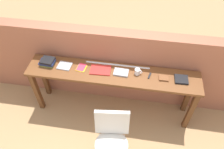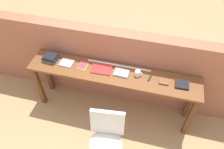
% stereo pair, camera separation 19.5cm
% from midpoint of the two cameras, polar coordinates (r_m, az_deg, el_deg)
% --- Properties ---
extents(ground_plane, '(40.00, 40.00, 0.00)m').
position_cam_midpoint_polar(ground_plane, '(3.64, 0.58, -12.59)').
color(ground_plane, tan).
extents(brick_wall_back, '(6.00, 0.20, 1.35)m').
position_cam_midpoint_polar(brick_wall_back, '(3.49, 3.17, 1.96)').
color(brick_wall_back, '#9E5B42').
rests_on(brick_wall_back, ground).
extents(sideboard, '(2.50, 0.44, 0.88)m').
position_cam_midpoint_polar(sideboard, '(3.21, 1.95, -1.37)').
color(sideboard, brown).
rests_on(sideboard, ground).
extents(chair_white_moulded, '(0.49, 0.50, 0.89)m').
position_cam_midpoint_polar(chair_white_moulded, '(2.93, 0.45, -16.06)').
color(chair_white_moulded, silver).
rests_on(chair_white_moulded, ground).
extents(book_stack_leftmost, '(0.22, 0.18, 0.09)m').
position_cam_midpoint_polar(book_stack_leftmost, '(3.37, -14.21, 4.17)').
color(book_stack_leftmost, olive).
rests_on(book_stack_leftmost, sideboard).
extents(magazine_cycling, '(0.21, 0.18, 0.02)m').
position_cam_midpoint_polar(magazine_cycling, '(3.30, -10.12, 2.98)').
color(magazine_cycling, '#9E9EA3').
rests_on(magazine_cycling, sideboard).
extents(pamphlet_pile_colourful, '(0.15, 0.18, 0.01)m').
position_cam_midpoint_polar(pamphlet_pile_colourful, '(3.23, -5.94, 2.32)').
color(pamphlet_pile_colourful, '#3399D8').
rests_on(pamphlet_pile_colourful, sideboard).
extents(book_open_centre, '(0.30, 0.21, 0.02)m').
position_cam_midpoint_polar(book_open_centre, '(3.15, -1.06, 1.36)').
color(book_open_centre, red).
rests_on(book_open_centre, sideboard).
extents(book_grey_hardcover, '(0.22, 0.15, 0.03)m').
position_cam_midpoint_polar(book_grey_hardcover, '(3.10, 4.27, 0.33)').
color(book_grey_hardcover, '#9E9EA3').
rests_on(book_grey_hardcover, sideboard).
extents(mug, '(0.11, 0.08, 0.09)m').
position_cam_midpoint_polar(mug, '(3.08, 8.55, 0.23)').
color(mug, white).
rests_on(mug, sideboard).
extents(multitool_folded, '(0.05, 0.11, 0.02)m').
position_cam_midpoint_polar(multitool_folded, '(3.09, 11.61, -1.02)').
color(multitool_folded, black).
rests_on(multitool_folded, sideboard).
extents(leather_journal_brown, '(0.13, 0.10, 0.02)m').
position_cam_midpoint_polar(leather_journal_brown, '(3.09, 15.16, -1.93)').
color(leather_journal_brown, brown).
rests_on(leather_journal_brown, sideboard).
extents(book_repair_rightmost, '(0.19, 0.17, 0.03)m').
position_cam_midpoint_polar(book_repair_rightmost, '(3.13, 19.50, -2.49)').
color(book_repair_rightmost, black).
rests_on(book_repair_rightmost, sideboard).
extents(ruler_metal_back_edge, '(0.95, 0.03, 0.00)m').
position_cam_midpoint_polar(ruler_metal_back_edge, '(3.22, 3.51, 2.34)').
color(ruler_metal_back_edge, silver).
rests_on(ruler_metal_back_edge, sideboard).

